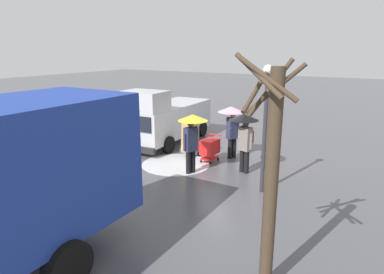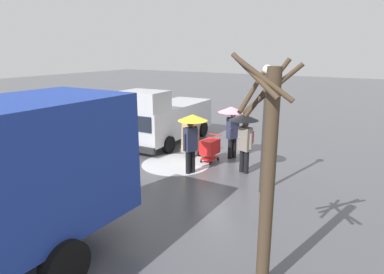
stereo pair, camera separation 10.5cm
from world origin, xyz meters
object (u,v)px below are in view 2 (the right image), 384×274
(pedestrian_white_side, at_px, (245,129))
(cargo_van_parked_right, at_px, (166,118))
(hand_dolly_boxes, at_px, (190,138))
(street_lamp, at_px, (265,117))
(pedestrian_black_side, at_px, (192,129))
(shopping_cart_vendor, at_px, (210,147))
(bare_tree_near, at_px, (267,173))
(pedestrian_pink_side, at_px, (232,120))

(pedestrian_white_side, bearing_deg, cargo_van_parked_right, -21.55)
(hand_dolly_boxes, relative_size, pedestrian_white_side, 0.68)
(cargo_van_parked_right, distance_m, street_lamp, 6.76)
(pedestrian_white_side, relative_size, street_lamp, 0.56)
(pedestrian_black_side, bearing_deg, shopping_cart_vendor, -88.58)
(pedestrian_white_side, relative_size, bare_tree_near, 0.51)
(shopping_cart_vendor, distance_m, hand_dolly_boxes, 1.03)
(hand_dolly_boxes, xyz_separation_m, pedestrian_pink_side, (-1.53, -0.66, 0.79))
(shopping_cart_vendor, height_order, hand_dolly_boxes, hand_dolly_boxes)
(cargo_van_parked_right, height_order, bare_tree_near, bare_tree_near)
(cargo_van_parked_right, xyz_separation_m, bare_tree_near, (-7.34, 7.30, 1.06))
(pedestrian_white_side, distance_m, bare_tree_near, 6.10)
(bare_tree_near, height_order, street_lamp, bare_tree_near)
(pedestrian_black_side, bearing_deg, bare_tree_near, 133.38)
(hand_dolly_boxes, height_order, street_lamp, street_lamp)
(bare_tree_near, xyz_separation_m, street_lamp, (1.49, -4.11, 0.13))
(shopping_cart_vendor, xyz_separation_m, bare_tree_near, (-4.24, 5.87, 1.67))
(cargo_van_parked_right, xyz_separation_m, street_lamp, (-5.84, 3.19, 1.19))
(shopping_cart_vendor, xyz_separation_m, street_lamp, (-2.74, 1.76, 1.80))
(pedestrian_black_side, relative_size, pedestrian_white_side, 1.00)
(shopping_cart_vendor, distance_m, pedestrian_pink_side, 1.41)
(cargo_van_parked_right, relative_size, bare_tree_near, 1.28)
(hand_dolly_boxes, bearing_deg, pedestrian_black_side, 123.18)
(shopping_cart_vendor, height_order, pedestrian_white_side, pedestrian_white_side)
(pedestrian_black_side, xyz_separation_m, bare_tree_near, (-4.20, 4.45, 0.66))
(pedestrian_black_side, height_order, pedestrian_white_side, same)
(shopping_cart_vendor, distance_m, street_lamp, 3.73)
(shopping_cart_vendor, bearing_deg, hand_dolly_boxes, -8.56)
(shopping_cart_vendor, xyz_separation_m, pedestrian_black_side, (-0.04, 1.42, 1.02))
(bare_tree_near, bearing_deg, pedestrian_white_side, -64.01)
(shopping_cart_vendor, relative_size, pedestrian_black_side, 0.47)
(hand_dolly_boxes, height_order, pedestrian_white_side, pedestrian_white_side)
(shopping_cart_vendor, distance_m, bare_tree_near, 7.43)
(bare_tree_near, relative_size, street_lamp, 1.10)
(pedestrian_black_side, distance_m, bare_tree_near, 6.16)
(hand_dolly_boxes, distance_m, pedestrian_pink_side, 1.84)
(street_lamp, bearing_deg, cargo_van_parked_right, -28.60)
(pedestrian_pink_side, distance_m, bare_tree_near, 7.67)
(hand_dolly_boxes, bearing_deg, pedestrian_white_side, 167.53)
(shopping_cart_vendor, height_order, pedestrian_black_side, pedestrian_black_side)
(cargo_van_parked_right, distance_m, bare_tree_near, 10.41)
(shopping_cart_vendor, height_order, pedestrian_pink_side, pedestrian_pink_side)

